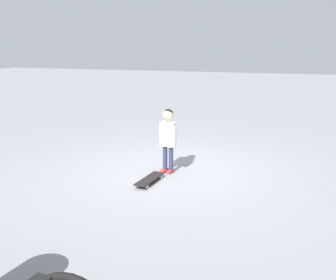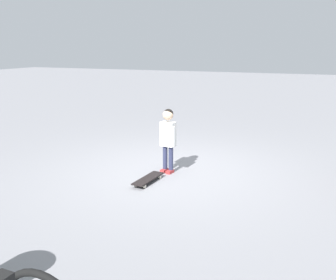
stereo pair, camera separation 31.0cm
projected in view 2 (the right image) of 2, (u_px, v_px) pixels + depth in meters
The scene contains 3 objects.
ground_plane at pixel (173, 171), 6.43m from camera, with size 50.00×50.00×0.00m, color gray.
child_person at pixel (168, 134), 6.23m from camera, with size 0.27×0.34×1.06m.
skateboard at pixel (148, 179), 5.89m from camera, with size 0.70×0.24×0.07m.
Camera 2 is at (5.68, 2.27, 2.04)m, focal length 41.05 mm.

